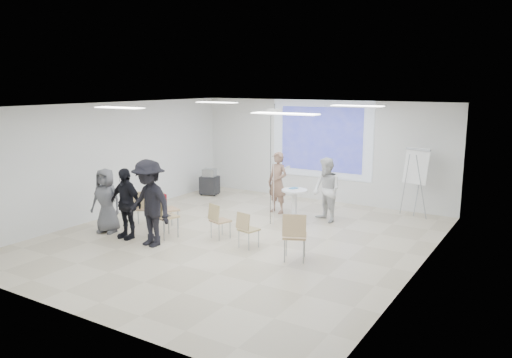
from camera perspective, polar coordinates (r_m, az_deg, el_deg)
The scene contains 30 objects.
floor at distance 11.49m, azimuth -2.11°, elevation -7.03°, with size 8.00×9.00×0.10m, color beige.
ceiling at distance 10.94m, azimuth -2.22°, elevation 8.62°, with size 8.00×9.00×0.10m, color white.
wall_back at distance 15.06m, azimuth 7.52°, elevation 3.23°, with size 8.00×0.10×3.00m, color silver.
wall_left at distance 13.75m, azimuth -16.34°, elevation 2.16°, with size 0.10×9.00×3.00m, color silver.
wall_right at distance 9.51m, azimuth 18.57°, elevation -1.72°, with size 0.10×9.00×3.00m, color silver.
projection_halo at distance 14.96m, azimuth 7.45°, elevation 4.53°, with size 3.20×0.01×2.30m, color silver.
projection_image at distance 14.94m, azimuth 7.43°, elevation 4.53°, with size 2.60×0.01×1.90m, color #343BB2.
pedestal_table at distance 12.92m, azimuth 4.40°, elevation -2.69°, with size 0.78×0.78×0.82m.
player_left at distance 13.50m, azimuth 2.49°, elevation 0.05°, with size 0.69×0.47×1.89m, color #926D59.
player_right at distance 12.74m, azimuth 8.07°, elevation -0.87°, with size 0.88×0.70×1.82m, color white.
controller_left at distance 13.58m, azimuth 3.68°, elevation 1.40°, with size 0.04×0.13×0.04m, color silver.
controller_right at distance 12.98m, azimuth 7.82°, elevation 0.78°, with size 0.04×0.13×0.04m, color white.
chair_far_left at distance 12.53m, azimuth -13.04°, elevation -2.98°, with size 0.58×0.59×0.91m.
chair_left_mid at distance 12.21m, azimuth -10.43°, elevation -3.11°, with size 0.60×0.62×0.96m.
chair_left_inner at distance 11.51m, azimuth -10.62°, elevation -3.88°, with size 0.57×0.60×0.99m.
chair_center at distance 11.34m, azimuth -4.37°, elevation -4.48°, with size 0.49×0.51×0.82m.
chair_right_inner at distance 10.67m, azimuth -1.10°, elevation -5.50°, with size 0.45×0.47×0.80m.
chair_right_far at distance 9.90m, azimuth 4.44°, elevation -6.16°, with size 0.62×0.64×0.99m.
red_jacket at distance 12.05m, azimuth -10.79°, elevation -2.56°, with size 0.44×0.10×0.42m, color maroon.
laptop at distance 11.59m, azimuth -10.19°, elevation -4.04°, with size 0.36×0.26×0.03m, color black.
audience_left at distance 11.64m, azimuth -14.69°, elevation -2.14°, with size 1.08×0.65×1.86m, color black.
audience_mid at distance 10.94m, azimuth -12.13°, elevation -2.08°, with size 1.39×0.76×2.15m, color black.
audience_outer at distance 12.23m, azimuth -16.78°, elevation -1.97°, with size 0.84×0.55×1.72m, color #5B5B60.
flipchart_easel at distance 13.62m, azimuth 17.85°, elevation 1.34°, with size 0.77×0.60×1.83m.
av_cart at distance 15.86m, azimuth -5.33°, elevation -0.43°, with size 0.65×0.58×0.83m.
ceiling_projector at distance 12.17m, azimuth 2.12°, elevation 7.14°, with size 0.30×0.25×3.00m.
fluor_panel_nw at distance 13.73m, azimuth -4.54°, elevation 8.72°, with size 1.20×0.30×0.02m, color white.
fluor_panel_ne at distance 11.82m, azimuth 11.50°, elevation 8.19°, with size 1.20×0.30×0.02m, color white.
fluor_panel_sw at distance 11.10m, azimuth -15.35°, elevation 7.86°, with size 1.20×0.30×0.02m, color white.
fluor_panel_se at distance 8.63m, azimuth 3.32°, elevation 7.46°, with size 1.20×0.30×0.02m, color white.
Camera 1 is at (6.09, -9.08, 3.48)m, focal length 35.00 mm.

